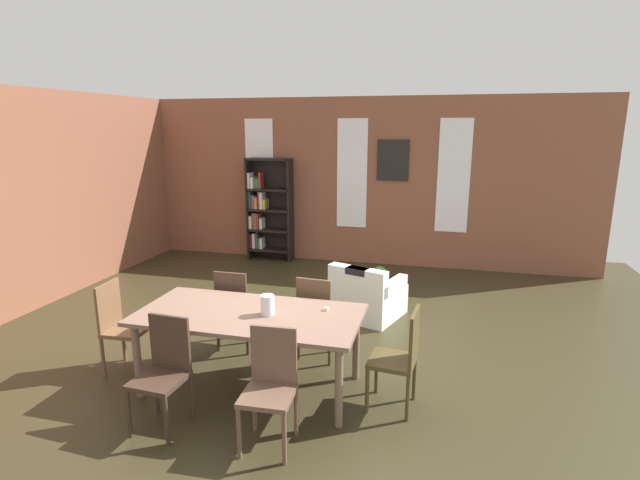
% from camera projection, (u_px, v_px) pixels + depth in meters
% --- Properties ---
extents(ground_plane, '(10.06, 10.06, 0.00)m').
position_uv_depth(ground_plane, '(288.00, 351.00, 5.49)').
color(ground_plane, '#322C19').
extents(back_wall_brick, '(8.66, 0.12, 3.02)m').
position_uv_depth(back_wall_brick, '(353.00, 182.00, 8.85)').
color(back_wall_brick, brown).
rests_on(back_wall_brick, ground).
extents(window_pane_0, '(0.55, 0.02, 1.96)m').
position_uv_depth(window_pane_0, '(260.00, 172.00, 9.18)').
color(window_pane_0, white).
extents(window_pane_1, '(0.55, 0.02, 1.96)m').
position_uv_depth(window_pane_1, '(352.00, 174.00, 8.75)').
color(window_pane_1, white).
extents(window_pane_2, '(0.55, 0.02, 1.96)m').
position_uv_depth(window_pane_2, '(454.00, 176.00, 8.32)').
color(window_pane_2, white).
extents(dining_table, '(2.13, 1.03, 0.78)m').
position_uv_depth(dining_table, '(249.00, 320.00, 4.58)').
color(dining_table, '#7B5D4D').
rests_on(dining_table, ground).
extents(vase_on_table, '(0.13, 0.13, 0.19)m').
position_uv_depth(vase_on_table, '(267.00, 305.00, 4.50)').
color(vase_on_table, silver).
rests_on(vase_on_table, dining_table).
extents(tealight_candle_0, '(0.04, 0.04, 0.03)m').
position_uv_depth(tealight_candle_0, '(326.00, 309.00, 4.62)').
color(tealight_candle_0, silver).
rests_on(tealight_candle_0, dining_table).
extents(dining_chair_head_left, '(0.42, 0.42, 0.95)m').
position_uv_depth(dining_chair_head_left, '(120.00, 324.00, 4.97)').
color(dining_chair_head_left, brown).
rests_on(dining_chair_head_left, ground).
extents(dining_chair_near_left, '(0.42, 0.42, 0.95)m').
position_uv_depth(dining_chair_near_left, '(164.00, 369.00, 4.04)').
color(dining_chair_near_left, '#3B291F').
rests_on(dining_chair_near_left, ground).
extents(dining_chair_near_right, '(0.42, 0.42, 0.95)m').
position_uv_depth(dining_chair_near_right, '(270.00, 384.00, 3.81)').
color(dining_chair_near_right, brown).
rests_on(dining_chair_near_right, ground).
extents(dining_chair_far_left, '(0.41, 0.41, 0.95)m').
position_uv_depth(dining_chair_far_left, '(236.00, 307.00, 5.44)').
color(dining_chair_far_left, '#432F24').
rests_on(dining_chair_far_left, ground).
extents(dining_chair_head_right, '(0.44, 0.44, 0.95)m').
position_uv_depth(dining_chair_head_right, '(401.00, 356.00, 4.28)').
color(dining_chair_head_right, '#4C3F21').
rests_on(dining_chair_head_right, ground).
extents(dining_chair_far_right, '(0.43, 0.43, 0.95)m').
position_uv_depth(dining_chair_far_right, '(317.00, 315.00, 5.21)').
color(dining_chair_far_right, brown).
rests_on(dining_chair_far_right, ground).
extents(bookshelf_tall, '(0.85, 0.31, 1.93)m').
position_uv_depth(bookshelf_tall, '(266.00, 209.00, 9.12)').
color(bookshelf_tall, black).
rests_on(bookshelf_tall, ground).
extents(armchair_white, '(1.02, 1.02, 0.75)m').
position_uv_depth(armchair_white, '(367.00, 297.00, 6.44)').
color(armchair_white, white).
rests_on(armchair_white, ground).
extents(potted_plant_by_shelf, '(0.24, 0.24, 0.36)m').
position_uv_depth(potted_plant_by_shelf, '(380.00, 277.00, 7.58)').
color(potted_plant_by_shelf, '#333338').
rests_on(potted_plant_by_shelf, ground).
extents(framed_picture, '(0.56, 0.03, 0.72)m').
position_uv_depth(framed_picture, '(393.00, 160.00, 8.51)').
color(framed_picture, black).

